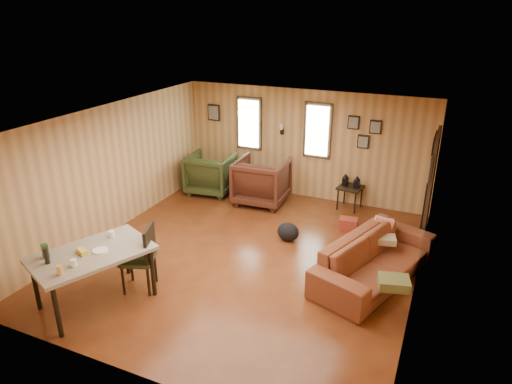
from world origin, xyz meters
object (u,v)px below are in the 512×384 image
Objects in this scene: recliner_brown at (262,179)px; dining_table at (91,257)px; end_table at (238,175)px; side_table at (351,186)px; sofa at (376,252)px; recliner_green at (211,172)px.

recliner_brown is 4.39m from dining_table.
side_table reaches higher than end_table.
sofa is 3.50m from recliner_brown.
dining_table is at bearing -90.04° from end_table.
sofa is at bearing 146.00° from recliner_green.
recliner_green is 0.54× the size of dining_table.
end_table is at bearing 113.80° from dining_table.
sofa is at bearing 55.99° from dining_table.
recliner_brown is at bearing -26.95° from end_table.
recliner_brown is at bearing 103.88° from dining_table.
recliner_green is at bearing 120.86° from dining_table.
side_table is at bearing -169.58° from recliner_brown.
recliner_green is 0.63m from end_table.
side_table is (-0.98, 2.52, 0.05)m from sofa.
recliner_brown is 0.59× the size of dining_table.
recliner_brown is 1.89m from side_table.
dining_table is (-2.59, -4.77, 0.22)m from side_table.
sofa is 3.29× the size of end_table.
end_table is 0.95× the size of side_table.
recliner_green is 1.30× the size of side_table.
dining_table is (0.54, -4.40, 0.25)m from recliner_green.
recliner_brown is at bearing -166.22° from side_table.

